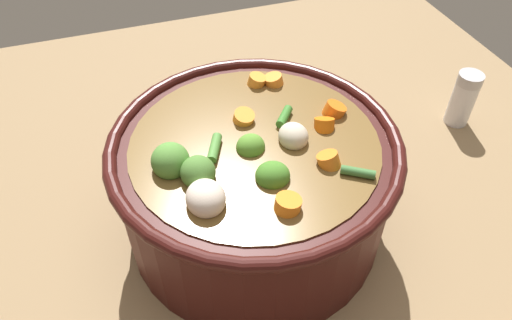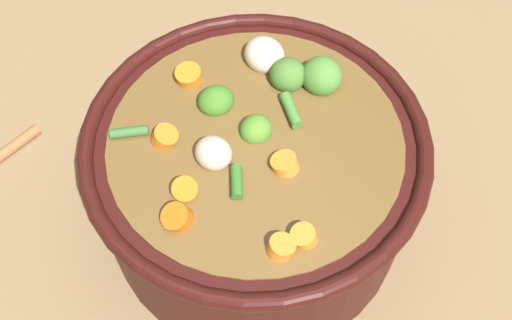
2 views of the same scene
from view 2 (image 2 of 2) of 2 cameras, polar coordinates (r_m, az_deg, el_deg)
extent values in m
plane|color=#8C704C|center=(0.68, -0.05, -4.85)|extent=(1.10, 1.10, 0.00)
cylinder|color=#38110F|center=(0.62, -0.05, -1.84)|extent=(0.31, 0.31, 0.14)
torus|color=#38110F|center=(0.57, -0.06, 1.78)|extent=(0.32, 0.32, 0.02)
cylinder|color=brown|center=(0.62, -0.05, -1.58)|extent=(0.27, 0.27, 0.13)
ellipsoid|color=#538C38|center=(0.60, 6.05, 7.66)|extent=(0.05, 0.05, 0.04)
ellipsoid|color=#468129|center=(0.59, -3.81, 5.35)|extent=(0.04, 0.04, 0.03)
ellipsoid|color=#4C7E34|center=(0.60, 2.93, 7.80)|extent=(0.04, 0.04, 0.03)
ellipsoid|color=#578F2F|center=(0.57, 0.00, 2.78)|extent=(0.03, 0.03, 0.03)
cylinder|color=orange|center=(0.52, -7.17, -5.31)|extent=(0.03, 0.02, 0.02)
cylinder|color=orange|center=(0.51, 2.27, -8.11)|extent=(0.03, 0.03, 0.02)
cylinder|color=orange|center=(0.57, -8.44, 2.00)|extent=(0.03, 0.04, 0.03)
cylinder|color=orange|center=(0.51, 4.46, -7.10)|extent=(0.03, 0.03, 0.02)
cylinder|color=orange|center=(0.53, -6.33, -3.03)|extent=(0.03, 0.03, 0.02)
cylinder|color=orange|center=(0.55, 2.48, -0.62)|extent=(0.03, 0.03, 0.02)
cylinder|color=orange|center=(0.61, -6.33, 7.45)|extent=(0.04, 0.03, 0.02)
ellipsoid|color=beige|center=(0.55, -3.92, 0.63)|extent=(0.03, 0.04, 0.03)
ellipsoid|color=beige|center=(0.62, 0.77, 9.61)|extent=(0.04, 0.04, 0.03)
cylinder|color=#38782B|center=(0.53, -1.78, -1.99)|extent=(0.03, 0.03, 0.01)
cylinder|color=#4F8C3B|center=(0.58, 3.41, 4.44)|extent=(0.03, 0.04, 0.01)
cylinder|color=#3D7137|center=(0.58, -11.54, 2.53)|extent=(0.03, 0.03, 0.01)
camera|label=1|loc=(0.71, -17.97, 45.95)|focal=33.93mm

